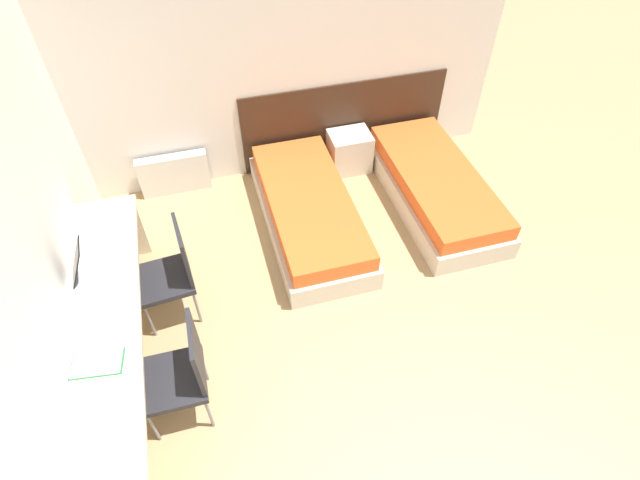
# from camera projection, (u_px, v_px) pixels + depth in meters

# --- Properties ---
(wall_back) EXTENTS (5.05, 0.05, 2.70)m
(wall_back) POSITION_uv_depth(u_px,v_px,m) (270.00, 58.00, 4.96)
(wall_back) COLOR silver
(wall_back) RESTS_ON ground_plane
(wall_left) EXTENTS (0.05, 4.96, 2.70)m
(wall_left) POSITION_uv_depth(u_px,v_px,m) (26.00, 239.00, 3.25)
(wall_left) COLOR silver
(wall_left) RESTS_ON ground_plane
(headboard_panel) EXTENTS (2.37, 0.03, 0.97)m
(headboard_panel) POSITION_uv_depth(u_px,v_px,m) (344.00, 122.00, 5.71)
(headboard_panel) COLOR #382316
(headboard_panel) RESTS_ON ground_plane
(bed_near_window) EXTENTS (0.87, 2.01, 0.41)m
(bed_near_window) POSITION_uv_depth(u_px,v_px,m) (309.00, 212.00, 5.10)
(bed_near_window) COLOR beige
(bed_near_window) RESTS_ON ground_plane
(bed_near_door) EXTENTS (0.87, 2.01, 0.41)m
(bed_near_door) POSITION_uv_depth(u_px,v_px,m) (435.00, 187.00, 5.36)
(bed_near_door) COLOR beige
(bed_near_door) RESTS_ON ground_plane
(nightstand) EXTENTS (0.47, 0.37, 0.46)m
(nightstand) POSITION_uv_depth(u_px,v_px,m) (349.00, 151.00, 5.75)
(nightstand) COLOR beige
(nightstand) RESTS_ON ground_plane
(radiator) EXTENTS (0.75, 0.12, 0.46)m
(radiator) POSITION_uv_depth(u_px,v_px,m) (174.00, 174.00, 5.47)
(radiator) COLOR silver
(radiator) RESTS_ON ground_plane
(desk) EXTENTS (0.53, 2.60, 0.73)m
(desk) POSITION_uv_depth(u_px,v_px,m) (108.00, 327.00, 3.68)
(desk) COLOR beige
(desk) RESTS_ON ground_plane
(chair_near_laptop) EXTENTS (0.49, 0.49, 0.97)m
(chair_near_laptop) POSITION_uv_depth(u_px,v_px,m) (171.00, 271.00, 4.14)
(chair_near_laptop) COLOR #232328
(chair_near_laptop) RESTS_ON ground_plane
(chair_near_notebook) EXTENTS (0.46, 0.46, 0.97)m
(chair_near_notebook) POSITION_uv_depth(u_px,v_px,m) (181.00, 372.00, 3.50)
(chair_near_notebook) COLOR #232328
(chair_near_notebook) RESTS_ON ground_plane
(laptop) EXTENTS (0.38, 0.24, 0.35)m
(laptop) POSITION_uv_depth(u_px,v_px,m) (91.00, 270.00, 3.78)
(laptop) COLOR silver
(laptop) RESTS_ON desk
(open_notebook) EXTENTS (0.36, 0.24, 0.02)m
(open_notebook) POSITION_uv_depth(u_px,v_px,m) (97.00, 363.00, 3.30)
(open_notebook) COLOR #236B3D
(open_notebook) RESTS_ON desk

